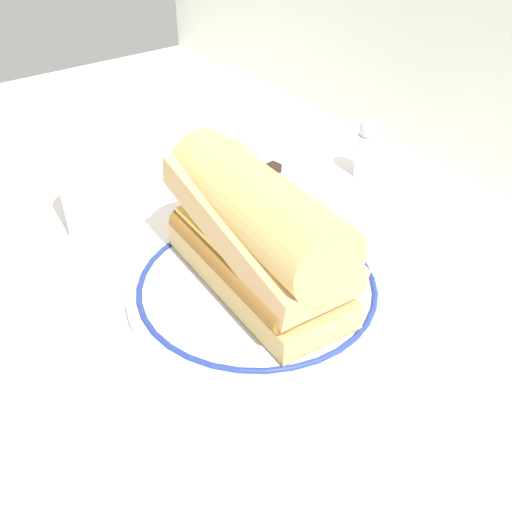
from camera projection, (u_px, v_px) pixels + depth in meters
ground_plane at (244, 300)px, 0.57m from camera, size 1.50×1.50×0.00m
plate at (256, 287)px, 0.57m from camera, size 0.25×0.25×0.01m
sausage_sandwich at (256, 230)px, 0.53m from camera, size 0.22×0.11×0.12m
drinking_glass at (92, 196)px, 0.63m from camera, size 0.06×0.06×0.11m
salt_shaker at (367, 149)px, 0.75m from camera, size 0.03×0.03×0.08m
butter_knife at (243, 184)px, 0.74m from camera, size 0.04×0.16×0.01m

